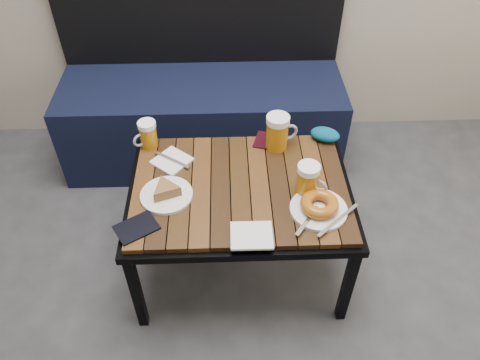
{
  "coord_description": "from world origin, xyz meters",
  "views": [
    {
      "loc": [
        0.04,
        -0.24,
        1.69
      ],
      "look_at": [
        0.09,
        1.0,
        0.5
      ],
      "focal_mm": 35.0,
      "sensor_mm": 36.0,
      "label": 1
    }
  ],
  "objects_px": {
    "bench": "(203,111)",
    "passport_burgundy": "(265,140)",
    "cafe_table": "(240,194)",
    "beer_mug_centre": "(278,132)",
    "beer_mug_right": "(308,180)",
    "plate_bagel": "(319,207)",
    "passport_navy": "(137,228)",
    "knit_pouch": "(325,134)",
    "plate_pie": "(166,192)",
    "beer_mug_left": "(148,134)"
  },
  "relations": [
    {
      "from": "bench",
      "to": "passport_burgundy",
      "type": "bearing_deg",
      "value": -61.27
    },
    {
      "from": "cafe_table",
      "to": "beer_mug_centre",
      "type": "relative_size",
      "value": 5.66
    },
    {
      "from": "beer_mug_right",
      "to": "passport_burgundy",
      "type": "xyz_separation_m",
      "value": [
        -0.13,
        0.31,
        -0.06
      ]
    },
    {
      "from": "plate_bagel",
      "to": "passport_navy",
      "type": "xyz_separation_m",
      "value": [
        -0.63,
        -0.06,
        -0.02
      ]
    },
    {
      "from": "bench",
      "to": "knit_pouch",
      "type": "relative_size",
      "value": 11.54
    },
    {
      "from": "bench",
      "to": "plate_pie",
      "type": "relative_size",
      "value": 7.32
    },
    {
      "from": "beer_mug_centre",
      "to": "plate_pie",
      "type": "relative_size",
      "value": 0.78
    },
    {
      "from": "bench",
      "to": "passport_navy",
      "type": "height_order",
      "value": "bench"
    },
    {
      "from": "plate_bagel",
      "to": "knit_pouch",
      "type": "relative_size",
      "value": 2.01
    },
    {
      "from": "plate_bagel",
      "to": "passport_burgundy",
      "type": "height_order",
      "value": "plate_bagel"
    },
    {
      "from": "plate_bagel",
      "to": "passport_burgundy",
      "type": "xyz_separation_m",
      "value": [
        -0.16,
        0.4,
        -0.02
      ]
    },
    {
      "from": "beer_mug_left",
      "to": "beer_mug_right",
      "type": "bearing_deg",
      "value": 117.56
    },
    {
      "from": "knit_pouch",
      "to": "plate_bagel",
      "type": "bearing_deg",
      "value": -102.43
    },
    {
      "from": "bench",
      "to": "passport_navy",
      "type": "xyz_separation_m",
      "value": [
        -0.2,
        -0.96,
        0.2
      ]
    },
    {
      "from": "beer_mug_centre",
      "to": "plate_bagel",
      "type": "bearing_deg",
      "value": -89.03
    },
    {
      "from": "bench",
      "to": "beer_mug_centre",
      "type": "height_order",
      "value": "bench"
    },
    {
      "from": "passport_navy",
      "to": "knit_pouch",
      "type": "xyz_separation_m",
      "value": [
        0.72,
        0.46,
        0.02
      ]
    },
    {
      "from": "beer_mug_left",
      "to": "cafe_table",
      "type": "bearing_deg",
      "value": 109.2
    },
    {
      "from": "passport_burgundy",
      "to": "beer_mug_right",
      "type": "bearing_deg",
      "value": -49.85
    },
    {
      "from": "bench",
      "to": "knit_pouch",
      "type": "height_order",
      "value": "bench"
    },
    {
      "from": "bench",
      "to": "plate_bagel",
      "type": "distance_m",
      "value": 1.03
    },
    {
      "from": "plate_bagel",
      "to": "passport_burgundy",
      "type": "relative_size",
      "value": 2.25
    },
    {
      "from": "cafe_table",
      "to": "passport_burgundy",
      "type": "xyz_separation_m",
      "value": [
        0.11,
        0.26,
        0.05
      ]
    },
    {
      "from": "cafe_table",
      "to": "knit_pouch",
      "type": "distance_m",
      "value": 0.45
    },
    {
      "from": "beer_mug_centre",
      "to": "plate_bagel",
      "type": "height_order",
      "value": "beer_mug_centre"
    },
    {
      "from": "beer_mug_left",
      "to": "passport_burgundy",
      "type": "bearing_deg",
      "value": 145.09
    },
    {
      "from": "cafe_table",
      "to": "beer_mug_right",
      "type": "bearing_deg",
      "value": -10.91
    },
    {
      "from": "bench",
      "to": "beer_mug_right",
      "type": "relative_size",
      "value": 10.71
    },
    {
      "from": "beer_mug_centre",
      "to": "bench",
      "type": "bearing_deg",
      "value": 104.5
    },
    {
      "from": "knit_pouch",
      "to": "passport_burgundy",
      "type": "bearing_deg",
      "value": 180.0
    },
    {
      "from": "beer_mug_right",
      "to": "beer_mug_left",
      "type": "bearing_deg",
      "value": -172.57
    },
    {
      "from": "passport_navy",
      "to": "beer_mug_right",
      "type": "bearing_deg",
      "value": 71.9
    },
    {
      "from": "plate_bagel",
      "to": "passport_navy",
      "type": "bearing_deg",
      "value": -174.85
    },
    {
      "from": "cafe_table",
      "to": "plate_pie",
      "type": "distance_m",
      "value": 0.28
    },
    {
      "from": "beer_mug_centre",
      "to": "plate_pie",
      "type": "height_order",
      "value": "beer_mug_centre"
    },
    {
      "from": "beer_mug_centre",
      "to": "knit_pouch",
      "type": "height_order",
      "value": "beer_mug_centre"
    },
    {
      "from": "knit_pouch",
      "to": "bench",
      "type": "bearing_deg",
      "value": 136.21
    },
    {
      "from": "plate_bagel",
      "to": "passport_navy",
      "type": "distance_m",
      "value": 0.64
    },
    {
      "from": "plate_pie",
      "to": "passport_navy",
      "type": "relative_size",
      "value": 1.38
    },
    {
      "from": "cafe_table",
      "to": "knit_pouch",
      "type": "bearing_deg",
      "value": 35.84
    },
    {
      "from": "passport_navy",
      "to": "passport_burgundy",
      "type": "xyz_separation_m",
      "value": [
        0.47,
        0.46,
        -0.0
      ]
    },
    {
      "from": "beer_mug_centre",
      "to": "beer_mug_right",
      "type": "height_order",
      "value": "beer_mug_centre"
    },
    {
      "from": "plate_bagel",
      "to": "beer_mug_right",
      "type": "bearing_deg",
      "value": 107.86
    },
    {
      "from": "knit_pouch",
      "to": "beer_mug_left",
      "type": "bearing_deg",
      "value": -178.9
    },
    {
      "from": "cafe_table",
      "to": "plate_bagel",
      "type": "xyz_separation_m",
      "value": [
        0.27,
        -0.14,
        0.07
      ]
    },
    {
      "from": "beer_mug_centre",
      "to": "passport_navy",
      "type": "bearing_deg",
      "value": -157.52
    },
    {
      "from": "beer_mug_centre",
      "to": "knit_pouch",
      "type": "xyz_separation_m",
      "value": [
        0.2,
        0.04,
        -0.05
      ]
    },
    {
      "from": "cafe_table",
      "to": "beer_mug_right",
      "type": "height_order",
      "value": "beer_mug_right"
    },
    {
      "from": "plate_bagel",
      "to": "plate_pie",
      "type": "bearing_deg",
      "value": 170.39
    },
    {
      "from": "beer_mug_left",
      "to": "plate_bagel",
      "type": "height_order",
      "value": "beer_mug_left"
    }
  ]
}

